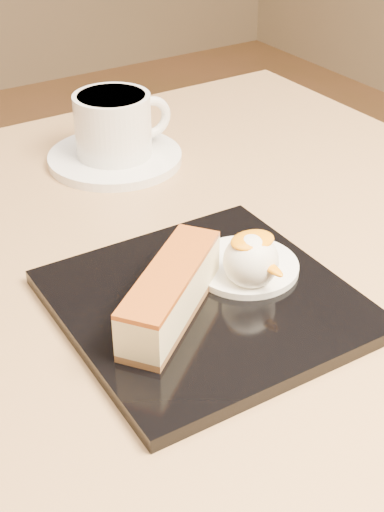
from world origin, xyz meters
TOP-DOWN VIEW (x-y plane):
  - table at (0.00, 0.00)m, footprint 0.80×0.80m
  - dessert_plate at (-0.00, -0.05)m, footprint 0.22×0.22m
  - cheesecake at (-0.04, -0.05)m, footprint 0.12×0.11m
  - cream_smear at (0.05, -0.03)m, footprint 0.09×0.09m
  - ice_cream_scoop at (0.04, -0.05)m, footprint 0.05×0.05m
  - mango_sauce at (0.04, -0.05)m, footprint 0.04×0.03m
  - mint_sprig at (0.02, -0.01)m, footprint 0.04×0.03m
  - saucer at (0.06, 0.24)m, footprint 0.15×0.15m
  - coffee_cup at (0.06, 0.24)m, footprint 0.11×0.08m

SIDE VIEW (x-z plane):
  - table at x=0.00m, z-range 0.20..0.92m
  - saucer at x=0.06m, z-range 0.72..0.73m
  - dessert_plate at x=0.00m, z-range 0.72..0.73m
  - cream_smear at x=0.05m, z-range 0.73..0.74m
  - mint_sprig at x=0.02m, z-range 0.74..0.74m
  - cheesecake at x=-0.04m, z-range 0.73..0.77m
  - ice_cream_scoop at x=0.04m, z-range 0.73..0.78m
  - coffee_cup at x=0.06m, z-range 0.73..0.80m
  - mango_sauce at x=0.04m, z-range 0.77..0.78m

